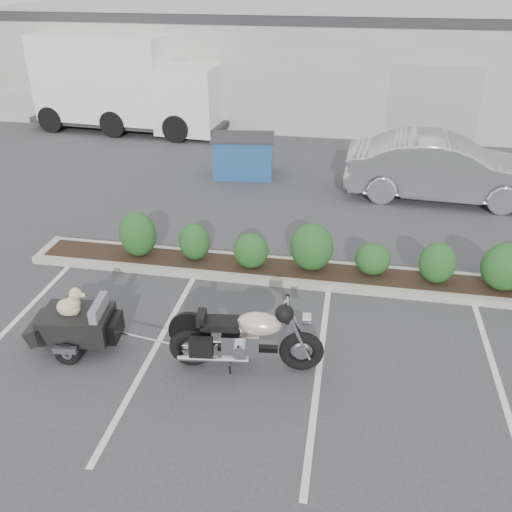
% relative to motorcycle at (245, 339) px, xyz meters
% --- Properties ---
extents(ground, '(90.00, 90.00, 0.00)m').
position_rel_motorcycle_xyz_m(ground, '(-0.06, 0.73, -0.55)').
color(ground, '#38383A').
rests_on(ground, ground).
extents(planter_kerb, '(12.00, 1.00, 0.15)m').
position_rel_motorcycle_xyz_m(planter_kerb, '(0.94, 2.93, -0.48)').
color(planter_kerb, '#9E9E93').
rests_on(planter_kerb, ground).
extents(building, '(26.00, 10.00, 4.00)m').
position_rel_motorcycle_xyz_m(building, '(-0.06, 17.73, 1.45)').
color(building, '#9EA099').
rests_on(building, ground).
extents(motorcycle, '(2.41, 0.89, 1.38)m').
position_rel_motorcycle_xyz_m(motorcycle, '(0.00, 0.00, 0.00)').
color(motorcycle, black).
rests_on(motorcycle, ground).
extents(pet_trailer, '(1.94, 1.09, 1.15)m').
position_rel_motorcycle_xyz_m(pet_trailer, '(-2.79, 0.02, -0.07)').
color(pet_trailer, black).
rests_on(pet_trailer, ground).
extents(sedan, '(5.10, 1.96, 1.66)m').
position_rel_motorcycle_xyz_m(sedan, '(3.75, 7.70, 0.28)').
color(sedan, '#B7B7BE').
rests_on(sedan, ground).
extents(dumpster, '(1.93, 1.45, 1.17)m').
position_rel_motorcycle_xyz_m(dumpster, '(-1.76, 8.48, 0.04)').
color(dumpster, navy).
rests_on(dumpster, ground).
extents(delivery_truck, '(7.48, 3.04, 3.35)m').
position_rel_motorcycle_xyz_m(delivery_truck, '(-6.86, 12.65, 1.06)').
color(delivery_truck, white).
rests_on(delivery_truck, ground).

